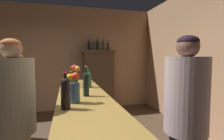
{
  "coord_description": "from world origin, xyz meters",
  "views": [
    {
      "loc": [
        0.25,
        -2.12,
        1.49
      ],
      "look_at": [
        0.9,
        0.34,
        1.31
      ],
      "focal_mm": 27.54,
      "sensor_mm": 36.0,
      "label": 1
    }
  ],
  "objects_px": {
    "wine_glass_mid": "(66,77)",
    "wine_bottle_merlot": "(72,78)",
    "display_cabinet": "(98,79)",
    "cheese_plate": "(71,95)",
    "wine_bottle_riesling": "(86,74)",
    "display_bottle_left": "(89,45)",
    "wine_glass_front": "(85,78)",
    "display_bottle_right": "(108,46)",
    "display_bottle_center": "(98,45)",
    "flower_arrangement": "(74,87)",
    "bar_counter": "(84,138)",
    "wine_bottle_chardonnay": "(89,79)",
    "display_bottle_midright": "(103,45)",
    "bartender": "(185,127)",
    "wine_bottle_pinot": "(86,83)",
    "wine_bottle_rose": "(66,92)",
    "patron_tall": "(20,105)",
    "patron_in_navy": "(15,126)",
    "wine_bottle_syrah": "(76,76)"
  },
  "relations": [
    {
      "from": "bar_counter",
      "to": "display_bottle_left",
      "type": "xyz_separation_m",
      "value": [
        0.43,
        2.75,
        1.3
      ]
    },
    {
      "from": "wine_bottle_riesling",
      "to": "display_bottle_left",
      "type": "bearing_deg",
      "value": 80.61
    },
    {
      "from": "display_bottle_midright",
      "to": "wine_bottle_rose",
      "type": "bearing_deg",
      "value": -107.21
    },
    {
      "from": "display_bottle_center",
      "to": "wine_glass_front",
      "type": "bearing_deg",
      "value": -104.9
    },
    {
      "from": "display_bottle_right",
      "to": "display_bottle_midright",
      "type": "bearing_deg",
      "value": 180.0
    },
    {
      "from": "wine_glass_mid",
      "to": "wine_bottle_merlot",
      "type": "bearing_deg",
      "value": -70.79
    },
    {
      "from": "display_cabinet",
      "to": "display_bottle_midright",
      "type": "height_order",
      "value": "display_bottle_midright"
    },
    {
      "from": "wine_bottle_rose",
      "to": "patron_in_navy",
      "type": "height_order",
      "value": "patron_in_navy"
    },
    {
      "from": "wine_bottle_chardonnay",
      "to": "wine_bottle_rose",
      "type": "height_order",
      "value": "wine_bottle_rose"
    },
    {
      "from": "display_cabinet",
      "to": "wine_bottle_pinot",
      "type": "height_order",
      "value": "display_cabinet"
    },
    {
      "from": "wine_bottle_rose",
      "to": "bartender",
      "type": "bearing_deg",
      "value": -17.01
    },
    {
      "from": "wine_bottle_chardonnay",
      "to": "display_bottle_midright",
      "type": "distance_m",
      "value": 2.46
    },
    {
      "from": "wine_bottle_merlot",
      "to": "display_bottle_left",
      "type": "distance_m",
      "value": 2.29
    },
    {
      "from": "display_bottle_left",
      "to": "display_bottle_center",
      "type": "bearing_deg",
      "value": -0.0
    },
    {
      "from": "display_cabinet",
      "to": "bartender",
      "type": "bearing_deg",
      "value": -88.6
    },
    {
      "from": "display_bottle_center",
      "to": "display_bottle_midright",
      "type": "xyz_separation_m",
      "value": [
        0.16,
        0.0,
        0.0
      ]
    },
    {
      "from": "bar_counter",
      "to": "wine_bottle_merlot",
      "type": "relative_size",
      "value": 9.15
    },
    {
      "from": "cheese_plate",
      "to": "display_bottle_center",
      "type": "distance_m",
      "value": 2.99
    },
    {
      "from": "flower_arrangement",
      "to": "wine_bottle_pinot",
      "type": "bearing_deg",
      "value": 61.65
    },
    {
      "from": "wine_bottle_merlot",
      "to": "cheese_plate",
      "type": "relative_size",
      "value": 1.98
    },
    {
      "from": "bar_counter",
      "to": "display_bottle_midright",
      "type": "xyz_separation_m",
      "value": [
        0.82,
        2.75,
        1.31
      ]
    },
    {
      "from": "wine_glass_mid",
      "to": "patron_in_navy",
      "type": "relative_size",
      "value": 0.1
    },
    {
      "from": "wine_glass_front",
      "to": "flower_arrangement",
      "type": "height_order",
      "value": "flower_arrangement"
    },
    {
      "from": "display_bottle_center",
      "to": "bartender",
      "type": "distance_m",
      "value": 3.68
    },
    {
      "from": "wine_glass_mid",
      "to": "display_bottle_left",
      "type": "distance_m",
      "value": 2.09
    },
    {
      "from": "wine_bottle_pinot",
      "to": "wine_bottle_syrah",
      "type": "xyz_separation_m",
      "value": [
        -0.06,
        0.93,
        -0.02
      ]
    },
    {
      "from": "display_cabinet",
      "to": "display_bottle_right",
      "type": "distance_m",
      "value": 0.98
    },
    {
      "from": "wine_bottle_rose",
      "to": "display_bottle_center",
      "type": "bearing_deg",
      "value": 75.42
    },
    {
      "from": "display_cabinet",
      "to": "wine_bottle_rose",
      "type": "bearing_deg",
      "value": -104.91
    },
    {
      "from": "display_cabinet",
      "to": "display_bottle_left",
      "type": "relative_size",
      "value": 5.66
    },
    {
      "from": "wine_bottle_rose",
      "to": "flower_arrangement",
      "type": "relative_size",
      "value": 0.86
    },
    {
      "from": "wine_glass_front",
      "to": "bartender",
      "type": "distance_m",
      "value": 1.6
    },
    {
      "from": "patron_tall",
      "to": "bartender",
      "type": "bearing_deg",
      "value": -0.39
    },
    {
      "from": "wine_bottle_chardonnay",
      "to": "wine_bottle_syrah",
      "type": "xyz_separation_m",
      "value": [
        -0.16,
        0.37,
        0.0
      ]
    },
    {
      "from": "wine_glass_front",
      "to": "bartender",
      "type": "height_order",
      "value": "bartender"
    },
    {
      "from": "display_bottle_center",
      "to": "patron_tall",
      "type": "distance_m",
      "value": 2.78
    },
    {
      "from": "display_cabinet",
      "to": "display_bottle_left",
      "type": "xyz_separation_m",
      "value": [
        -0.25,
        0.0,
        0.95
      ]
    },
    {
      "from": "display_cabinet",
      "to": "wine_glass_mid",
      "type": "relative_size",
      "value": 10.69
    },
    {
      "from": "display_bottle_midright",
      "to": "bartender",
      "type": "xyz_separation_m",
      "value": [
        -0.05,
        -3.56,
        -0.92
      ]
    },
    {
      "from": "wine_glass_front",
      "to": "display_bottle_right",
      "type": "bearing_deg",
      "value": 67.81
    },
    {
      "from": "wine_bottle_riesling",
      "to": "display_bottle_center",
      "type": "relative_size",
      "value": 0.93
    },
    {
      "from": "wine_bottle_pinot",
      "to": "wine_glass_mid",
      "type": "height_order",
      "value": "wine_bottle_pinot"
    },
    {
      "from": "display_cabinet",
      "to": "wine_bottle_chardonnay",
      "type": "bearing_deg",
      "value": -103.69
    },
    {
      "from": "wine_bottle_chardonnay",
      "to": "display_bottle_center",
      "type": "height_order",
      "value": "display_bottle_center"
    },
    {
      "from": "wine_bottle_merlot",
      "to": "wine_glass_front",
      "type": "bearing_deg",
      "value": 0.34
    },
    {
      "from": "display_bottle_right",
      "to": "wine_glass_front",
      "type": "bearing_deg",
      "value": -112.19
    },
    {
      "from": "display_cabinet",
      "to": "cheese_plate",
      "type": "distance_m",
      "value": 2.9
    },
    {
      "from": "display_bottle_midright",
      "to": "bartender",
      "type": "height_order",
      "value": "display_bottle_midright"
    },
    {
      "from": "wine_bottle_chardonnay",
      "to": "wine_bottle_merlot",
      "type": "distance_m",
      "value": 0.27
    },
    {
      "from": "patron_tall",
      "to": "wine_glass_front",
      "type": "bearing_deg",
      "value": 41.71
    }
  ]
}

